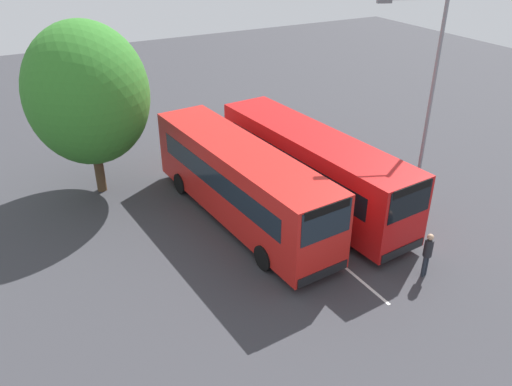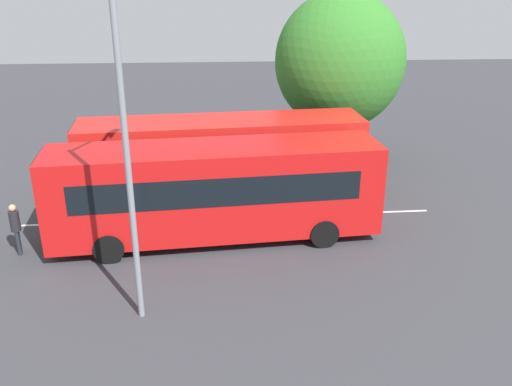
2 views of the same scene
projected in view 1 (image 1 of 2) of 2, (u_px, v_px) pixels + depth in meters
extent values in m
plane|color=#38383D|center=(272.00, 206.00, 23.20)|extent=(73.04, 73.04, 0.00)
cube|color=red|center=(240.00, 181.00, 21.40)|extent=(11.20, 3.29, 3.01)
cube|color=#19232D|center=(326.00, 222.00, 16.97)|extent=(0.29, 2.11, 1.26)
cube|color=#19232D|center=(263.00, 166.00, 21.79)|extent=(9.25, 0.84, 0.96)
cube|color=#19232D|center=(215.00, 180.00, 20.67)|extent=(9.25, 0.84, 0.96)
cube|color=black|center=(327.00, 209.00, 16.71)|extent=(0.26, 1.92, 0.32)
cube|color=black|center=(322.00, 273.00, 17.95)|extent=(0.28, 2.21, 0.36)
cylinder|color=black|center=(313.00, 239.00, 19.99)|extent=(1.00, 0.36, 0.98)
cylinder|color=black|center=(264.00, 258.00, 18.90)|extent=(1.00, 0.36, 0.98)
cylinder|color=black|center=(223.00, 172.00, 25.20)|extent=(1.00, 0.36, 0.98)
cylinder|color=black|center=(181.00, 183.00, 24.11)|extent=(1.00, 0.36, 0.98)
cube|color=red|center=(311.00, 166.00, 22.62)|extent=(11.21, 3.36, 3.01)
cube|color=black|center=(409.00, 201.00, 18.21)|extent=(0.30, 2.11, 1.26)
cube|color=black|center=(332.00, 153.00, 23.02)|extent=(9.25, 0.89, 0.96)
cube|color=black|center=(290.00, 165.00, 21.89)|extent=(9.25, 0.89, 0.96)
cube|color=black|center=(412.00, 189.00, 17.95)|extent=(0.27, 1.92, 0.32)
cube|color=black|center=(402.00, 250.00, 19.19)|extent=(0.29, 2.21, 0.36)
cylinder|color=black|center=(385.00, 220.00, 21.23)|extent=(1.00, 0.36, 0.98)
cylinder|color=black|center=(343.00, 237.00, 20.13)|extent=(1.00, 0.36, 0.98)
cylinder|color=black|center=(284.00, 160.00, 26.42)|extent=(1.00, 0.36, 0.98)
cylinder|color=black|center=(247.00, 171.00, 25.32)|extent=(1.00, 0.36, 0.98)
cylinder|color=#232833|center=(424.00, 266.00, 18.53)|extent=(0.13, 0.13, 0.86)
cylinder|color=#232833|center=(426.00, 265.00, 18.62)|extent=(0.13, 0.13, 0.86)
cylinder|color=#232328|center=(428.00, 248.00, 18.21)|extent=(0.38, 0.38, 0.68)
sphere|color=tan|center=(430.00, 237.00, 17.99)|extent=(0.23, 0.23, 0.23)
cylinder|color=gray|center=(430.00, 107.00, 21.66)|extent=(0.16, 0.16, 8.92)
cube|color=slate|center=(384.00, 1.00, 19.39)|extent=(0.40, 0.59, 0.14)
cylinder|color=#4C3823|center=(99.00, 166.00, 23.99)|extent=(0.44, 0.44, 2.53)
ellipsoid|color=#337A28|center=(87.00, 93.00, 22.32)|extent=(5.96, 5.37, 6.26)
cube|color=silver|center=(272.00, 206.00, 23.19)|extent=(15.32, 0.48, 0.01)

